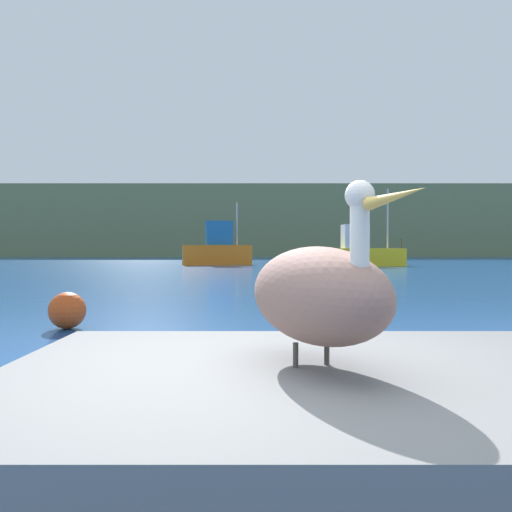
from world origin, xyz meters
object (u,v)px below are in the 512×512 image
Objects in this scene: pelican at (317,294)px; fishing_boat_orange at (217,250)px; mooring_buoy at (66,311)px; fishing_boat_yellow at (361,251)px.

fishing_boat_orange is (-3.20, 35.85, 0.09)m from pelican.
pelican is 35.99m from fishing_boat_orange.
mooring_buoy is at bearing -170.79° from pelican.
fishing_boat_yellow is 1.05× the size of fishing_boat_orange.
fishing_boat_yellow reaches higher than mooring_buoy.
mooring_buoy is (-3.38, 5.58, -0.77)m from pelican.
fishing_boat_orange is (-10.44, 1.76, 0.12)m from fishing_boat_yellow.
fishing_boat_yellow is at bearing -22.67° from fishing_boat_orange.
fishing_boat_orange is 30.29m from mooring_buoy.
fishing_boat_orange is 8.86× the size of mooring_buoy.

